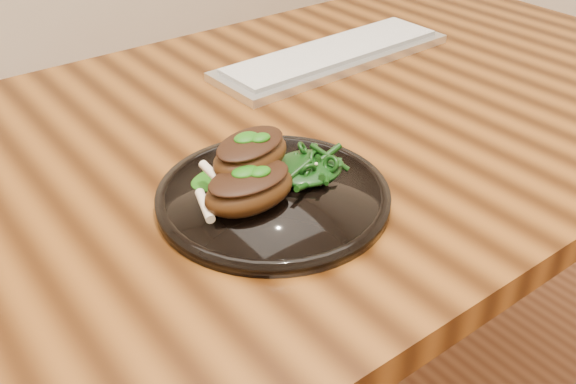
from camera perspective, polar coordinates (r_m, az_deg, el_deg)
The scene contains 7 objects.
desk at distance 0.92m, azimuth -2.75°, elevation 0.68°, with size 1.60×0.80×0.75m.
plate at distance 0.74m, azimuth -1.32°, elevation -0.34°, with size 0.27×0.27×0.02m.
lamb_chop_front at distance 0.69m, azimuth -3.50°, elevation 0.35°, with size 0.12×0.08×0.05m.
lamb_chop_back at distance 0.72m, azimuth -3.41°, elevation 3.44°, with size 0.12×0.09×0.05m.
herb_smear at distance 0.76m, azimuth -5.95°, elevation 1.31°, with size 0.08×0.05×0.00m, color #0D4507.
greens_heap at distance 0.75m, azimuth 1.68°, elevation 2.54°, with size 0.09×0.08×0.03m.
keyboard at distance 1.12m, azimuth 4.04°, elevation 12.04°, with size 0.44×0.15×0.02m.
Camera 1 is at (-0.43, -0.65, 1.17)m, focal length 40.00 mm.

